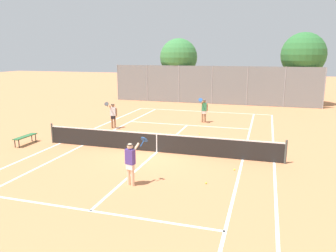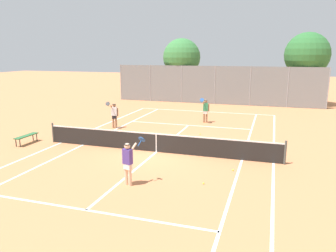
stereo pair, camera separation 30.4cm
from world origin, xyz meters
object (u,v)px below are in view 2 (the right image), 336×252
at_px(tennis_net, 156,142).
at_px(courtside_bench, 26,136).
at_px(loose_tennis_ball_3, 233,170).
at_px(loose_tennis_ball_1, 204,183).
at_px(tree_behind_left, 182,59).
at_px(player_far_left, 114,114).
at_px(player_far_right, 205,109).
at_px(player_near_side, 128,161).
at_px(loose_tennis_ball_0, 200,134).
at_px(tree_behind_right, 306,56).

bearing_deg(tennis_net, courtside_bench, -174.33).
xyz_separation_m(loose_tennis_ball_3, courtside_bench, (-11.03, 0.79, 0.38)).
height_order(loose_tennis_ball_1, tree_behind_left, tree_behind_left).
distance_m(courtside_bench, tree_behind_left, 19.46).
bearing_deg(player_far_left, player_far_right, 33.45).
distance_m(player_far_right, loose_tennis_ball_1, 11.12).
distance_m(tennis_net, player_near_side, 4.20).
relative_size(loose_tennis_ball_0, tree_behind_left, 0.01).
distance_m(player_near_side, player_far_right, 11.79).
bearing_deg(player_far_right, tennis_net, -96.65).
xyz_separation_m(tree_behind_left, tree_behind_right, (11.64, 0.10, 0.29)).
bearing_deg(tree_behind_right, tennis_net, -113.57).
bearing_deg(tree_behind_right, loose_tennis_ball_1, -102.85).
bearing_deg(loose_tennis_ball_1, tree_behind_right, 77.15).
height_order(player_near_side, loose_tennis_ball_0, player_near_side).
distance_m(loose_tennis_ball_0, tree_behind_left, 15.40).
height_order(loose_tennis_ball_0, tree_behind_right, tree_behind_right).
distance_m(player_near_side, loose_tennis_ball_0, 8.38).
bearing_deg(loose_tennis_ball_0, player_far_left, 179.72).
xyz_separation_m(player_far_left, tree_behind_left, (0.65, 13.92, 3.27)).
xyz_separation_m(loose_tennis_ball_3, tree_behind_left, (-7.63, 19.57, 4.16)).
xyz_separation_m(player_far_left, loose_tennis_ball_3, (8.27, -5.65, -0.89)).
bearing_deg(loose_tennis_ball_0, tree_behind_right, 64.72).
height_order(loose_tennis_ball_0, loose_tennis_ball_3, same).
xyz_separation_m(player_near_side, tree_behind_right, (7.51, 22.33, 3.55)).
height_order(player_far_right, loose_tennis_ball_1, player_far_right).
relative_size(player_far_left, loose_tennis_ball_1, 26.88).
distance_m(loose_tennis_ball_0, courtside_bench, 9.71).
bearing_deg(tennis_net, player_near_side, -84.34).
xyz_separation_m(loose_tennis_ball_0, tree_behind_right, (6.63, 14.05, 4.44)).
xyz_separation_m(loose_tennis_ball_1, tree_behind_left, (-6.76, 21.33, 4.16)).
relative_size(tennis_net, tree_behind_right, 1.82).
distance_m(player_near_side, tree_behind_right, 23.83).
relative_size(player_near_side, tree_behind_left, 0.29).
xyz_separation_m(courtside_bench, tree_behind_left, (3.40, 18.78, 3.78)).
distance_m(loose_tennis_ball_1, loose_tennis_ball_3, 1.96).
xyz_separation_m(tennis_net, tree_behind_right, (7.93, 18.17, 3.97)).
xyz_separation_m(player_far_left, tree_behind_right, (12.29, 14.02, 3.55)).
distance_m(tennis_net, courtside_bench, 7.16).
xyz_separation_m(player_far_right, loose_tennis_ball_0, (0.40, -3.50, -0.89)).
relative_size(player_near_side, loose_tennis_ball_1, 26.88).
distance_m(courtside_bench, tree_behind_right, 24.48).
xyz_separation_m(player_near_side, loose_tennis_ball_0, (0.88, 8.28, -0.89)).
bearing_deg(loose_tennis_ball_1, player_near_side, -160.98).
relative_size(player_far_left, loose_tennis_ball_3, 26.88).
height_order(loose_tennis_ball_3, tree_behind_left, tree_behind_left).
xyz_separation_m(player_near_side, tree_behind_left, (-4.13, 22.24, 3.27)).
bearing_deg(tree_behind_left, player_far_right, -66.23).
distance_m(tree_behind_left, tree_behind_right, 11.65).
xyz_separation_m(tennis_net, player_far_left, (-4.36, 4.15, 0.42)).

